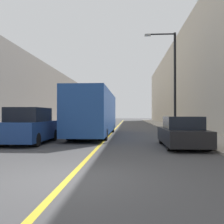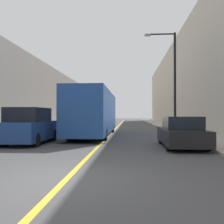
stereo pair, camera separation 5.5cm
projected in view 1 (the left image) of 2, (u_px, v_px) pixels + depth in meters
name	position (u px, v px, depth m)	size (l,w,h in m)	color
ground_plane	(68.00, 179.00, 6.30)	(200.00, 200.00, 0.00)	#474749
sidewalk_left	(73.00, 125.00, 36.65)	(2.73, 72.00, 0.11)	#B2AA9E
sidewalk_right	(165.00, 125.00, 35.83)	(2.73, 72.00, 0.11)	#B2AA9E
building_row_left	(49.00, 100.00, 36.90)	(4.00, 72.00, 7.28)	#66605B
building_row_right	(190.00, 82.00, 35.67)	(4.00, 72.00, 11.92)	beige
road_center_line	(118.00, 126.00, 36.24)	(0.16, 72.00, 0.01)	gold
bus	(95.00, 112.00, 19.44)	(2.46, 11.78, 3.19)	#1E4793
parked_suv_left	(30.00, 127.00, 14.10)	(1.94, 4.73, 1.93)	navy
car_right_near	(182.00, 133.00, 12.51)	(1.81, 4.58, 1.47)	black
street_lamp_right	(172.00, 76.00, 21.86)	(2.62, 0.24, 8.30)	black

